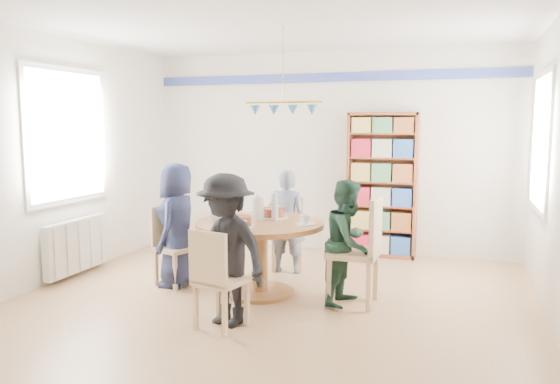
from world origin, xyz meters
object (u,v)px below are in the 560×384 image
at_px(chair_right, 363,246).
at_px(chair_far, 287,229).
at_px(person_near, 226,250).
at_px(radiator, 77,246).
at_px(dining_table, 260,241).
at_px(person_left, 177,225).
at_px(chair_near, 216,275).
at_px(bookshelf, 382,186).
at_px(person_right, 348,242).
at_px(person_far, 287,221).
at_px(chair_left, 172,241).

xyz_separation_m(chair_right, chair_far, (-1.09, 1.07, -0.11)).
xyz_separation_m(chair_far, person_near, (0.07, -1.96, 0.19)).
xyz_separation_m(radiator, dining_table, (2.23, 0.01, 0.21)).
height_order(radiator, chair_far, chair_far).
height_order(person_left, person_near, person_left).
bearing_deg(chair_right, radiator, -179.73).
height_order(radiator, chair_near, chair_near).
bearing_deg(dining_table, bookshelf, 65.02).
bearing_deg(bookshelf, person_left, -133.24).
bearing_deg(person_right, person_far, 56.29).
distance_m(dining_table, chair_near, 1.05).
relative_size(chair_left, chair_far, 1.01).
distance_m(person_far, person_near, 1.77).
distance_m(radiator, chair_far, 2.44).
bearing_deg(person_far, bookshelf, -134.69).
bearing_deg(bookshelf, radiator, -147.27).
distance_m(person_right, bookshelf, 2.06).
height_order(chair_right, person_far, person_far).
height_order(chair_far, person_right, person_right).
distance_m(dining_table, person_right, 0.91).
bearing_deg(radiator, person_far, 21.78).
bearing_deg(bookshelf, person_far, -129.31).
height_order(dining_table, chair_right, chair_right).
xyz_separation_m(radiator, chair_near, (2.22, -1.03, 0.12)).
height_order(radiator, chair_right, chair_right).
relative_size(chair_right, bookshelf, 0.56).
bearing_deg(person_right, chair_near, 149.27).
bearing_deg(person_right, person_left, 100.06).
bearing_deg(radiator, chair_left, 2.08).
bearing_deg(chair_near, chair_far, 91.13).
height_order(person_left, person_right, person_left).
bearing_deg(chair_right, chair_left, 179.22).
height_order(chair_right, chair_far, chair_right).
distance_m(dining_table, person_far, 0.88).
bearing_deg(bookshelf, dining_table, -114.98).
xyz_separation_m(chair_far, person_right, (0.96, -1.09, 0.13)).
xyz_separation_m(chair_near, person_far, (0.01, 1.92, 0.13)).
bearing_deg(radiator, person_near, -21.21).
height_order(dining_table, person_left, person_left).
xyz_separation_m(radiator, chair_left, (1.20, 0.04, 0.12)).
distance_m(chair_near, person_left, 1.43).
bearing_deg(radiator, dining_table, 0.35).
bearing_deg(chair_left, person_right, -1.25).
relative_size(chair_far, person_right, 0.71).
bearing_deg(person_left, person_right, 82.42).
height_order(dining_table, chair_left, chair_left).
xyz_separation_m(radiator, bookshelf, (3.17, 2.04, 0.57)).
distance_m(person_right, person_far, 1.27).
distance_m(radiator, person_right, 3.15).
bearing_deg(person_near, chair_left, 159.72).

